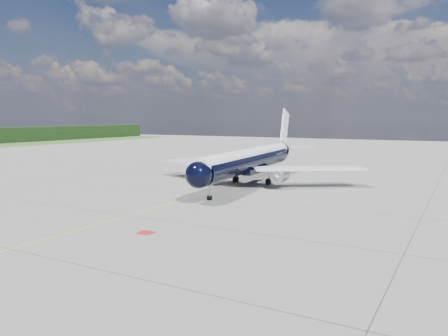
{
  "coord_description": "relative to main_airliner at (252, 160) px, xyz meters",
  "views": [
    {
      "loc": [
        34.09,
        -43.02,
        11.32
      ],
      "look_at": [
        3.18,
        12.33,
        4.0
      ],
      "focal_mm": 35.0,
      "sensor_mm": 36.0,
      "label": 1
    }
  ],
  "objects": [
    {
      "name": "main_airliner",
      "position": [
        0.0,
        0.0,
        0.0
      ],
      "size": [
        37.6,
        45.97,
        13.28
      ],
      "rotation": [
        0.0,
        0.0,
        0.09
      ],
      "color": "black",
      "rests_on": "ground"
    },
    {
      "name": "ground",
      "position": [
        -1.87,
        5.57,
        -4.12
      ],
      "size": [
        320.0,
        320.0,
        0.0
      ],
      "primitive_type": "plane",
      "color": "gray",
      "rests_on": "ground"
    },
    {
      "name": "red_marking",
      "position": [
        4.93,
        -34.43,
        -4.12
      ],
      "size": [
        1.6,
        1.6,
        0.01
      ],
      "primitive_type": "cube",
      "color": "maroon",
      "rests_on": "ground"
    },
    {
      "name": "taxiway_centerline",
      "position": [
        -1.87,
        0.57,
        -4.12
      ],
      "size": [
        0.16,
        160.0,
        0.01
      ],
      "primitive_type": "cube",
      "color": "yellow",
      "rests_on": "ground"
    }
  ]
}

